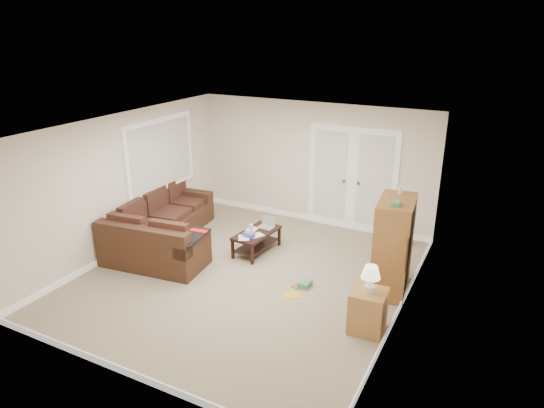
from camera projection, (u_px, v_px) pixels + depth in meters
The scene contains 17 objects.
floor at pixel (247, 276), 8.01m from camera, with size 5.50×5.50×0.00m, color gray.
ceiling at pixel (244, 127), 7.14m from camera, with size 5.00×5.50×0.02m, color white.
wall_left at pixel (124, 183), 8.65m from camera, with size 0.02×5.50×2.50m, color white.
wall_right at pixel (406, 236), 6.51m from camera, with size 0.02×5.50×2.50m, color white.
wall_back at pixel (313, 164), 9.87m from camera, with size 5.00×0.02×2.50m, color white.
wall_front at pixel (119, 285), 5.28m from camera, with size 5.00×0.02×2.50m, color white.
baseboards at pixel (247, 274), 8.00m from camera, with size 5.00×5.50×0.10m, color white, non-canonical shape.
french_doors at pixel (352, 180), 9.55m from camera, with size 1.80×0.05×2.13m.
window_left at pixel (161, 155), 9.36m from camera, with size 0.05×1.92×1.42m.
sectional_sofa at pixel (162, 231), 8.94m from camera, with size 2.09×2.76×0.83m.
coffee_table at pixel (257, 241), 8.82m from camera, with size 0.57×1.01×0.67m.
tv_armoire at pixel (393, 245), 7.38m from camera, with size 0.61×0.99×1.61m.
side_cabinet at pixel (368, 308), 6.50m from camera, with size 0.48×0.48×0.97m.
space_heater at pixel (409, 239), 9.10m from camera, with size 0.11×0.09×0.27m, color silver.
floor_magazine at pixel (292, 295), 7.47m from camera, with size 0.28×0.22×0.01m, color gold.
floor_greenbox at pixel (305, 284), 7.69m from camera, with size 0.17×0.22×0.09m, color #408D54.
floor_book at pixel (295, 284), 7.76m from camera, with size 0.15×0.20×0.02m, color brown.
Camera 1 is at (3.61, -6.12, 3.92)m, focal length 32.00 mm.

